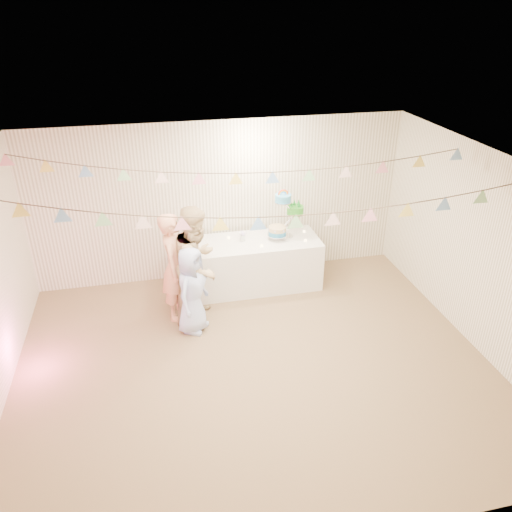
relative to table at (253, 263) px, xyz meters
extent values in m
plane|color=brown|center=(-0.40, -1.96, -0.40)|extent=(6.00, 6.00, 0.00)
plane|color=silver|center=(-0.40, -1.96, 2.20)|extent=(6.00, 6.00, 0.00)
plane|color=white|center=(-0.40, 0.54, 0.90)|extent=(6.00, 6.00, 0.00)
plane|color=white|center=(-0.40, -4.46, 0.90)|extent=(6.00, 6.00, 0.00)
plane|color=white|center=(2.60, -1.96, 0.90)|extent=(5.00, 5.00, 0.00)
cube|color=white|center=(0.00, 0.00, 0.00)|extent=(2.13, 0.85, 0.80)
cylinder|color=white|center=(-0.45, -0.05, 0.36)|extent=(0.34, 0.34, 0.02)
imported|color=#F7A881|center=(-1.26, -0.61, 0.42)|extent=(0.54, 0.68, 1.63)
imported|color=tan|center=(-0.95, -0.71, 0.47)|extent=(1.01, 1.07, 1.74)
imported|color=#B4C6FF|center=(-1.07, -1.01, 0.24)|extent=(0.68, 0.75, 1.28)
cylinder|color=#FFD88C|center=(-0.80, -0.15, 0.41)|extent=(0.04, 0.04, 0.03)
cylinder|color=#FFD88C|center=(-0.35, 0.18, 0.41)|extent=(0.04, 0.04, 0.03)
cylinder|color=#FFD88C|center=(0.10, -0.22, 0.41)|extent=(0.04, 0.04, 0.03)
cylinder|color=#FFD88C|center=(0.35, 0.22, 0.41)|extent=(0.04, 0.04, 0.03)
cylinder|color=#FFD88C|center=(0.82, -0.18, 0.41)|extent=(0.04, 0.04, 0.03)
cylinder|color=#FFD88C|center=(0.90, 0.15, 0.41)|extent=(0.04, 0.04, 0.03)
camera|label=1|loc=(-1.49, -6.93, 3.82)|focal=35.00mm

